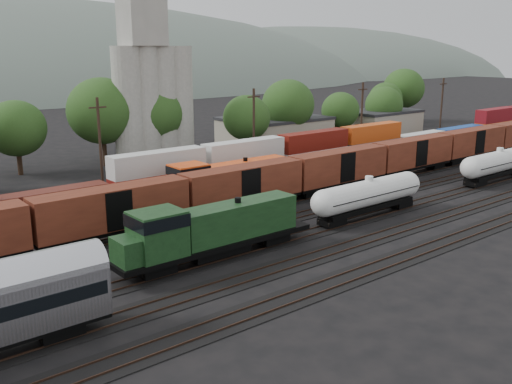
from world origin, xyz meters
TOP-DOWN VIEW (x-y plane):
  - ground at (0.00, 0.00)m, footprint 600.00×600.00m
  - tracks at (0.00, 0.00)m, footprint 180.00×33.20m
  - green_locomotive at (-14.93, -5.00)m, footprint 18.99×3.35m
  - tank_car_a at (5.88, -5.00)m, footprint 16.21×2.90m
  - tank_car_b at (32.94, -5.00)m, footprint 16.57×2.97m
  - orange_locomotive at (-2.28, 10.00)m, footprint 19.30×3.22m
  - boxcar_string at (-3.26, 5.00)m, footprint 138.20×2.90m
  - container_wall at (4.08, 15.00)m, footprint 167.50×2.60m
  - grain_silo at (3.28, 36.00)m, footprint 13.40×5.00m
  - industrial_sheds at (6.63, 35.25)m, footprint 119.38×17.26m
  - tree_band at (2.63, 36.25)m, footprint 162.75×21.31m
  - utility_poles at (0.00, 22.00)m, footprint 122.20×0.36m

SIDE VIEW (x-z plane):
  - ground at x=0.00m, z-range 0.00..0.00m
  - tracks at x=0.00m, z-range -0.05..0.15m
  - tank_car_a at x=5.88m, z-range 0.41..4.66m
  - industrial_sheds at x=6.63m, z-range 0.01..5.11m
  - tank_car_b at x=32.94m, z-range 0.42..4.76m
  - orange_locomotive at x=-2.28m, z-range 0.32..5.15m
  - container_wall at x=4.08m, z-range -0.09..5.71m
  - green_locomotive at x=-14.93m, z-range 0.33..5.36m
  - boxcar_string at x=-3.26m, z-range 1.02..5.22m
  - utility_poles at x=0.00m, z-range 0.21..12.21m
  - tree_band at x=2.63m, z-range 0.24..14.54m
  - grain_silo at x=3.28m, z-range -3.24..25.76m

